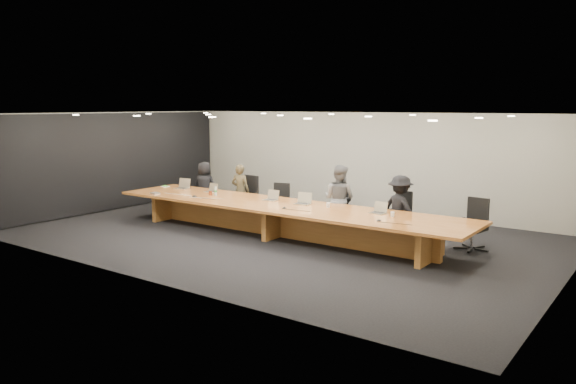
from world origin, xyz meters
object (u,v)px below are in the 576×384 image
(person_b, at_px, (240,191))
(person_c, at_px, (339,199))
(water_bottle, at_px, (216,191))
(mic_right, at_px, (379,220))
(laptop_c, at_px, (270,195))
(av_box, at_px, (155,193))
(conference_table, at_px, (280,214))
(laptop_a, at_px, (182,184))
(chair_left, at_px, (246,196))
(person_d, at_px, (400,209))
(laptop_b, at_px, (210,188))
(laptop_e, at_px, (378,208))
(chair_right, at_px, (397,215))
(mic_left, at_px, (194,196))
(chair_far_right, at_px, (472,224))
(paper_cup_far, at_px, (393,214))
(chair_far_left, at_px, (201,193))
(chair_mid_left, at_px, (279,203))
(person_a, at_px, (205,187))
(paper_cup_near, at_px, (328,205))
(amber_mug, at_px, (211,193))
(chair_mid_right, at_px, (335,209))
(laptop_d, at_px, (302,198))

(person_b, relative_size, person_c, 0.89)
(water_bottle, xyz_separation_m, mic_right, (4.77, -0.47, -0.09))
(laptop_c, relative_size, av_box, 1.44)
(conference_table, relative_size, laptop_a, 24.74)
(chair_left, bearing_deg, person_d, 2.53)
(laptop_b, distance_m, laptop_e, 4.89)
(chair_right, distance_m, laptop_e, 1.05)
(mic_left, bearing_deg, person_b, 83.07)
(chair_far_right, height_order, mic_right, chair_far_right)
(paper_cup_far, bearing_deg, person_d, 105.86)
(chair_far_left, relative_size, chair_mid_left, 0.99)
(water_bottle, height_order, mic_right, water_bottle)
(chair_far_left, relative_size, person_c, 0.63)
(laptop_b, bearing_deg, chair_mid_left, 30.22)
(chair_far_right, xyz_separation_m, mic_right, (-1.31, -1.68, 0.21))
(laptop_b, bearing_deg, laptop_e, 3.19)
(chair_right, xyz_separation_m, person_c, (-1.38, -0.20, 0.25))
(chair_far_right, relative_size, person_a, 0.78)
(chair_right, height_order, mic_right, chair_right)
(conference_table, relative_size, laptop_e, 28.30)
(chair_far_left, xyz_separation_m, mic_right, (6.48, -1.68, 0.25))
(person_d, height_order, paper_cup_near, person_d)
(chair_far_right, distance_m, laptop_b, 6.63)
(laptop_a, relative_size, laptop_c, 1.12)
(chair_left, relative_size, person_a, 0.80)
(chair_far_left, bearing_deg, chair_right, -8.25)
(person_b, bearing_deg, amber_mug, 76.96)
(chair_mid_left, height_order, chair_mid_right, chair_mid_right)
(amber_mug, relative_size, paper_cup_far, 1.05)
(chair_far_left, height_order, laptop_d, laptop_d)
(laptop_e, bearing_deg, person_c, 157.96)
(laptop_c, relative_size, mic_left, 2.36)
(chair_far_left, height_order, chair_mid_left, chair_mid_left)
(water_bottle, bearing_deg, person_c, 18.67)
(chair_left, relative_size, paper_cup_far, 11.39)
(conference_table, bearing_deg, mic_left, -171.63)
(person_c, bearing_deg, conference_table, 51.02)
(person_c, distance_m, person_d, 1.54)
(chair_right, relative_size, person_a, 0.79)
(person_c, xyz_separation_m, paper_cup_far, (1.82, -0.95, -0.01))
(person_c, xyz_separation_m, paper_cup_near, (0.20, -0.81, -0.01))
(conference_table, distance_m, laptop_a, 3.67)
(mic_right, bearing_deg, amber_mug, 175.18)
(laptop_e, relative_size, mic_right, 2.97)
(chair_mid_left, xyz_separation_m, av_box, (-2.58, -1.84, 0.25))
(chair_far_left, height_order, paper_cup_near, chair_far_left)
(person_b, height_order, paper_cup_near, person_b)
(person_d, relative_size, water_bottle, 6.95)
(chair_right, height_order, amber_mug, chair_right)
(paper_cup_far, bearing_deg, chair_left, 166.40)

